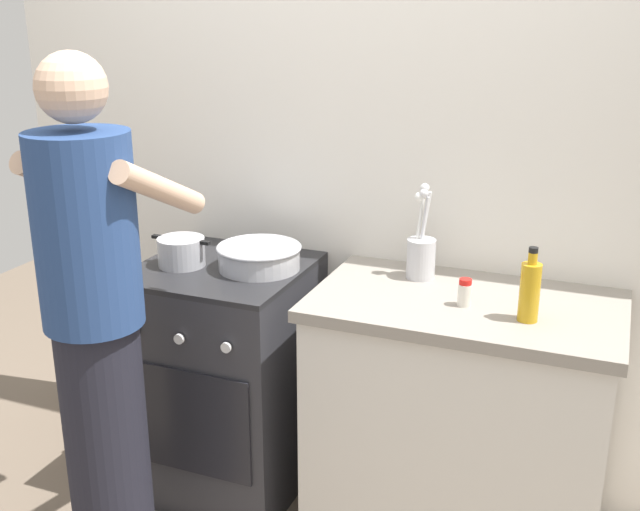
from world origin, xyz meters
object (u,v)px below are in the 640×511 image
Objects in this scene: stove_range at (226,376)px; utensil_crock at (421,253)px; spice_bottle at (465,293)px; oil_bottle at (530,291)px; person at (97,335)px; pot at (181,252)px; mixing_bowl at (259,256)px.

utensil_crock is at bearing 12.48° from stove_range.
oil_bottle is (0.20, -0.05, 0.05)m from spice_bottle.
spice_bottle is 0.05× the size of person.
pot is 0.77× the size of mixing_bowl.
mixing_bowl is 0.98m from oil_bottle.
mixing_bowl is at bearing 11.50° from stove_range.
utensil_crock is at bearing 13.39° from pot.
pot is at bearing -166.61° from utensil_crock.
pot is 2.64× the size of spice_bottle.
pot is 1.04m from spice_bottle.
mixing_bowl is at bearing 174.39° from spice_bottle.
mixing_bowl is 0.58m from utensil_crock.
stove_range is 3.85× the size of oil_bottle.
mixing_bowl is (0.28, 0.07, -0.00)m from pot.
mixing_bowl is at bearing 68.98° from person.
spice_bottle is at bearing -45.59° from utensil_crock.
utensil_crock is (0.85, 0.20, 0.04)m from pot.
mixing_bowl is (0.14, 0.03, 0.50)m from stove_range.
stove_range is 0.73m from person.
person reaches higher than stove_range.
utensil_crock reaches higher than oil_bottle.
stove_range is 0.53× the size of person.
person is at bearing -85.94° from pot.
utensil_crock is at bearing 12.72° from mixing_bowl.
utensil_crock reaches higher than spice_bottle.
stove_range is at bearing -168.50° from mixing_bowl.
oil_bottle is at bearing -31.78° from utensil_crock.
oil_bottle reaches higher than stove_range.
oil_bottle reaches higher than spice_bottle.
utensil_crock is 1.11m from person.
person is (-0.10, -0.60, 0.41)m from stove_range.
person is (-1.21, -0.51, -0.14)m from oil_bottle.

